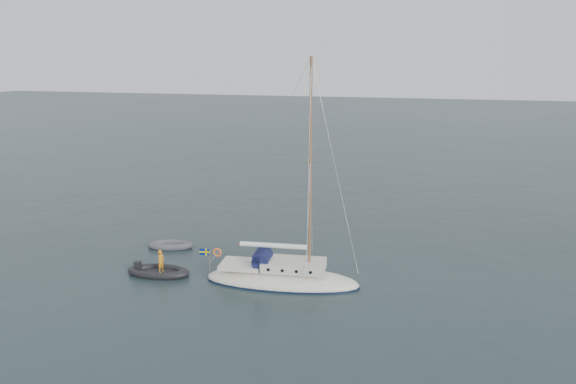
# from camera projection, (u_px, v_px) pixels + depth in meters

# --- Properties ---
(ground) EXTENTS (300.00, 300.00, 0.00)m
(ground) POSITION_uv_depth(u_px,v_px,m) (290.00, 272.00, 33.67)
(ground) COLOR black
(ground) RESTS_ON ground
(sailboat) EXTENTS (9.27, 2.78, 13.21)m
(sailboat) POSITION_uv_depth(u_px,v_px,m) (282.00, 267.00, 31.72)
(sailboat) COLOR white
(sailboat) RESTS_ON ground
(dinghy) EXTENTS (3.08, 1.39, 0.44)m
(dinghy) POSITION_uv_depth(u_px,v_px,m) (170.00, 245.00, 37.85)
(dinghy) COLOR #4E4D52
(dinghy) RESTS_ON ground
(rib) EXTENTS (3.83, 1.74, 1.56)m
(rib) POSITION_uv_depth(u_px,v_px,m) (158.00, 271.00, 33.18)
(rib) COLOR black
(rib) RESTS_ON ground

